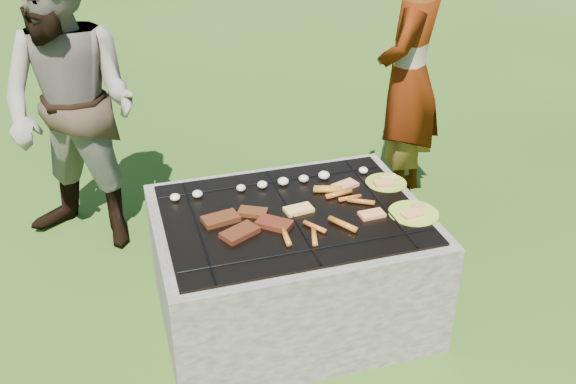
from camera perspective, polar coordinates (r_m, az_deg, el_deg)
The scene contains 10 objects.
lawn at distance 3.43m, azimuth 0.24°, elevation -10.61°, with size 60.00×60.00×0.00m, color #204411.
fire_pit at distance 3.25m, azimuth 0.25°, elevation -6.83°, with size 1.30×1.00×0.62m.
mushrooms at distance 3.29m, azimuth -1.26°, elevation 0.82°, with size 1.05×0.06×0.04m.
pork_slabs at distance 2.98m, azimuth -3.84°, elevation -2.76°, with size 0.41×0.31×0.02m.
sausages at distance 3.08m, azimuth 3.76°, elevation -1.52°, with size 0.52×0.50×0.03m.
bread_on_grate at distance 3.14m, azimuth 4.15°, elevation -0.90°, with size 0.45×0.39×0.02m.
plate_far at distance 3.36m, azimuth 8.71°, elevation 0.80°, with size 0.26×0.26×0.03m.
plate_near at distance 3.12m, azimuth 11.09°, elevation -1.91°, with size 0.31×0.31×0.03m.
cook at distance 4.13m, azimuth 10.71°, elevation 9.97°, with size 0.63×0.41×1.71m, color gray.
bystander at distance 3.77m, azimuth -18.69°, elevation 6.99°, with size 0.83×0.65×1.72m, color gray.
Camera 1 is at (-0.76, -2.50, 2.22)m, focal length 40.00 mm.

